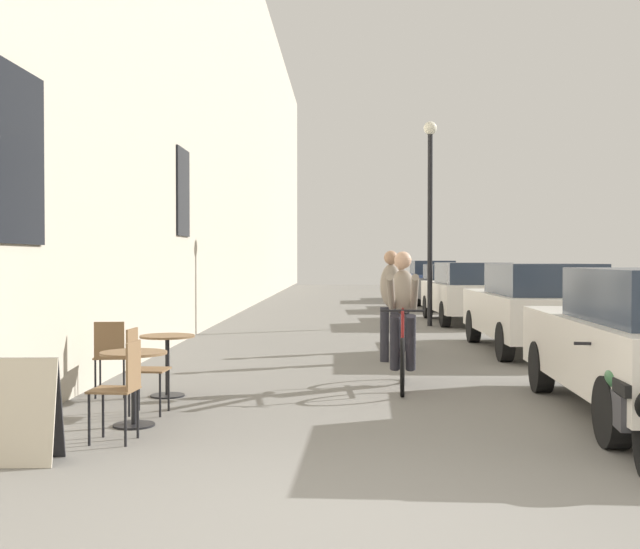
# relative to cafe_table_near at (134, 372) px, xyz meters

# --- Properties ---
(ground_plane) EXTENTS (88.00, 88.00, 0.00)m
(ground_plane) POSITION_rel_cafe_table_near_xyz_m (2.08, -2.81, -0.52)
(ground_plane) COLOR slate
(building_facade_left) EXTENTS (0.54, 68.00, 11.93)m
(building_facade_left) POSITION_rel_cafe_table_near_xyz_m (-1.37, 11.18, 5.44)
(building_facade_left) COLOR #B7AD99
(building_facade_left) RESTS_ON ground_plane
(cafe_table_near) EXTENTS (0.64, 0.64, 0.72)m
(cafe_table_near) POSITION_rel_cafe_table_near_xyz_m (0.00, 0.00, 0.00)
(cafe_table_near) COLOR black
(cafe_table_near) RESTS_ON ground_plane
(cafe_chair_near_toward_street) EXTENTS (0.41, 0.41, 0.89)m
(cafe_chair_near_toward_street) POSITION_rel_cafe_table_near_xyz_m (0.08, -0.66, -0.00)
(cafe_chair_near_toward_street) COLOR black
(cafe_chair_near_toward_street) RESTS_ON ground_plane
(cafe_chair_near_toward_wall) EXTENTS (0.40, 0.40, 0.89)m
(cafe_chair_near_toward_wall) POSITION_rel_cafe_table_near_xyz_m (-0.08, 0.60, -0.00)
(cafe_chair_near_toward_wall) COLOR black
(cafe_chair_near_toward_wall) RESTS_ON ground_plane
(cafe_table_mid) EXTENTS (0.64, 0.64, 0.72)m
(cafe_table_mid) POSITION_rel_cafe_table_near_xyz_m (-0.04, 1.64, 0.00)
(cafe_table_mid) COLOR black
(cafe_table_mid) RESTS_ON ground_plane
(cafe_chair_mid_toward_street) EXTENTS (0.43, 0.43, 0.89)m
(cafe_chair_mid_toward_street) POSITION_rel_cafe_table_near_xyz_m (-0.69, 1.57, -0.00)
(cafe_chair_mid_toward_street) COLOR black
(cafe_chair_mid_toward_street) RESTS_ON ground_plane
(sandwich_board_sign) EXTENTS (0.57, 0.40, 0.84)m
(sandwich_board_sign) POSITION_rel_cafe_table_near_xyz_m (-0.51, -1.38, -0.11)
(sandwich_board_sign) COLOR black
(sandwich_board_sign) RESTS_ON ground_plane
(cyclist_on_bicycle) EXTENTS (0.52, 1.76, 1.74)m
(cyclist_on_bicycle) POSITION_rel_cafe_table_near_xyz_m (2.77, 2.42, 0.29)
(cyclist_on_bicycle) COLOR black
(cyclist_on_bicycle) RESTS_ON ground_plane
(pedestrian_near) EXTENTS (0.36, 0.27, 1.74)m
(pedestrian_near) POSITION_rel_cafe_table_near_xyz_m (2.76, 4.82, 0.46)
(pedestrian_near) COLOR #26262D
(pedestrian_near) RESTS_ON ground_plane
(pedestrian_mid) EXTENTS (0.34, 0.25, 1.62)m
(pedestrian_mid) POSITION_rel_cafe_table_near_xyz_m (3.01, 6.34, 0.39)
(pedestrian_mid) COLOR #26262D
(pedestrian_mid) RESTS_ON ground_plane
(street_lamp) EXTENTS (0.32, 0.32, 4.90)m
(street_lamp) POSITION_rel_cafe_table_near_xyz_m (4.09, 11.43, 2.59)
(street_lamp) COLOR black
(street_lamp) RESTS_ON ground_plane
(parked_car_second) EXTENTS (1.86, 4.34, 1.54)m
(parked_car_second) POSITION_rel_cafe_table_near_xyz_m (5.36, 6.23, 0.28)
(parked_car_second) COLOR beige
(parked_car_second) RESTS_ON ground_plane
(parked_car_third) EXTENTS (1.95, 4.35, 1.52)m
(parked_car_third) POSITION_rel_cafe_table_near_xyz_m (5.17, 12.45, 0.27)
(parked_car_third) COLOR beige
(parked_car_third) RESTS_ON ground_plane
(parked_car_fourth) EXTENTS (1.83, 4.09, 1.43)m
(parked_car_fourth) POSITION_rel_cafe_table_near_xyz_m (5.36, 17.84, 0.22)
(parked_car_fourth) COLOR black
(parked_car_fourth) RESTS_ON ground_plane
(parked_car_fifth) EXTENTS (1.85, 4.35, 1.55)m
(parked_car_fifth) POSITION_rel_cafe_table_near_xyz_m (5.41, 23.29, 0.28)
(parked_car_fifth) COLOR #384C84
(parked_car_fifth) RESTS_ON ground_plane
(parked_motorcycle) EXTENTS (0.62, 2.14, 0.92)m
(parked_motorcycle) POSITION_rel_cafe_table_near_xyz_m (4.34, -1.01, -0.12)
(parked_motorcycle) COLOR black
(parked_motorcycle) RESTS_ON ground_plane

